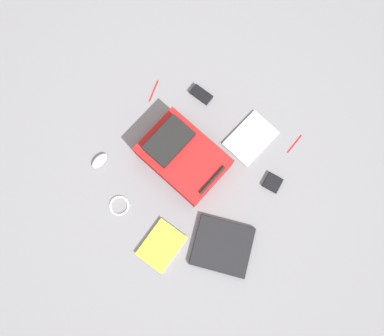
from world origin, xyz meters
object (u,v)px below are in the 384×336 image
Objects in this scene: laptop at (222,246)px; book_comic at (162,246)px; pen_blue at (295,144)px; backpack at (182,156)px; power_brick at (201,95)px; earbud_pouch at (273,183)px; cable_coil at (119,206)px; computer_mouse at (100,161)px; pen_black at (154,91)px; book_red at (251,138)px.

book_comic is at bearing -147.35° from laptop.
backpack is at bearing -138.87° from pen_blue.
pen_blue is (0.61, 0.05, -0.01)m from power_brick.
cable_coil is at bearing -138.42° from earbud_pouch.
pen_black is at bearing 98.58° from computer_mouse.
earbud_pouch is at bearing 41.58° from cable_coil.
computer_mouse is at bearing 148.22° from cable_coil.
laptop is 2.83× the size of pen_blue.
power_brick is at bearing 107.62° from backpack.
pen_blue is at bearing 41.13° from backpack.
pen_blue is at bearing 11.54° from pen_black.
pen_blue is (0.32, 0.90, -0.01)m from book_comic.
book_red is at bearing 83.33° from book_comic.
book_red is 2.18× the size of pen_black.
book_red is 0.28m from earbud_pouch.
backpack is 0.54m from laptop.
backpack is 3.65× the size of pen_blue.
book_red is 0.39m from power_brick.
power_brick is at bearing 87.81° from cable_coil.
cable_coil is 1.06m from pen_blue.
laptop reaches higher than cable_coil.
laptop is 0.72m from pen_blue.
computer_mouse is 0.73× the size of pen_black.
book_comic is (0.17, -0.47, -0.07)m from backpack.
pen_black is at bearing 145.96° from backpack.
computer_mouse is at bearing 178.65° from laptop.
book_red is 2.29× the size of pen_blue.
book_comic is 0.59m from computer_mouse.
book_comic is 0.95m from pen_blue.
book_red is (0.26, 0.32, -0.07)m from backpack.
backpack reaches higher than power_brick.
pen_black is at bearing -168.46° from pen_blue.
laptop is at bearing -93.29° from pen_blue.
laptop is (0.45, -0.29, -0.07)m from backpack.
book_red reaches higher than pen_blue.
cable_coil is at bearing -127.29° from pen_blue.
pen_black is at bearing 174.16° from earbud_pouch.
laptop is 3.01× the size of power_brick.
earbud_pouch reaches higher than pen_black.
power_brick is at bearing -175.68° from pen_blue.
cable_coil is 0.88× the size of power_brick.
book_comic is 0.79m from book_red.
laptop is at bearing -72.75° from book_red.
backpack is at bearing -72.38° from power_brick.
cable_coil is at bearing 170.82° from book_comic.
laptop is at bearing 11.93° from cable_coil.
book_red reaches higher than pen_black.
book_red is 2.78× the size of cable_coil.
computer_mouse is (-0.65, -0.59, 0.01)m from book_red.
power_brick is (0.03, 0.80, 0.01)m from cable_coil.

